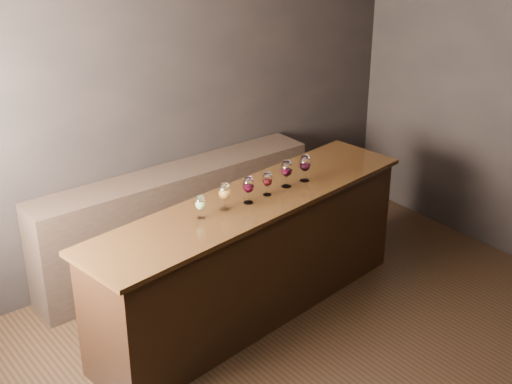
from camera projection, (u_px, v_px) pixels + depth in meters
ground at (340, 376)px, 5.14m from camera, size 5.00×5.00×0.00m
room_shell at (315, 145)px, 4.33m from camera, size 5.02×4.52×2.81m
bar_counter at (252, 260)px, 5.67m from camera, size 2.90×0.99×0.99m
bar_top at (252, 202)px, 5.45m from camera, size 3.00×1.07×0.04m
back_bar_shelf at (177, 220)px, 6.34m from camera, size 2.65×0.40×0.95m
glass_white at (200, 204)px, 5.10m from camera, size 0.07×0.07×0.17m
glass_amber at (224, 192)px, 5.23m from camera, size 0.09×0.09×0.20m
glass_red_a at (248, 186)px, 5.33m from camera, size 0.09×0.09×0.21m
glass_red_b at (267, 180)px, 5.47m from camera, size 0.08×0.08×0.18m
glass_red_c at (287, 170)px, 5.60m from camera, size 0.09×0.09×0.22m
glass_red_d at (305, 164)px, 5.70m from camera, size 0.09×0.09×0.21m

